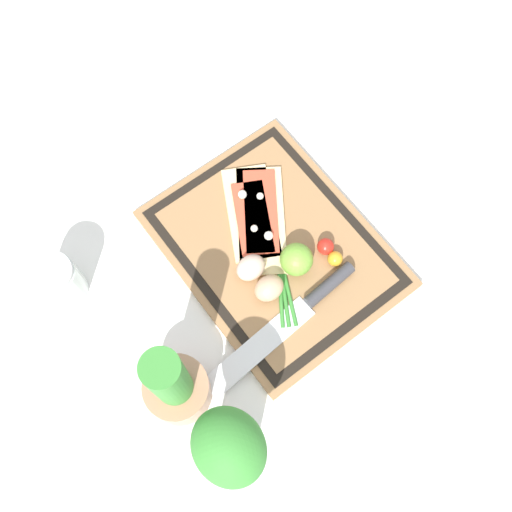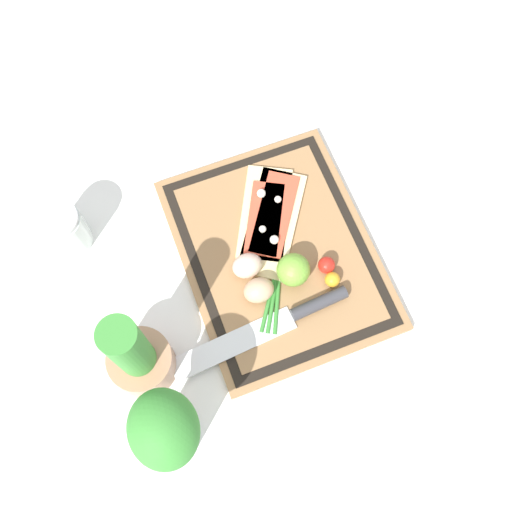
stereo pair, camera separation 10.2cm
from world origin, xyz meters
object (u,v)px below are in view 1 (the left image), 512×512
object	(u,v)px
lime	(296,259)
cherry_tomato_red	(325,246)
knife	(305,306)
pizza_slice_far	(251,213)
egg_brown	(269,288)
pizza_slice_near	(261,218)
egg_pink	(251,268)
herb_pot	(175,386)
sauce_jar	(60,282)
herb_glass	(230,448)
cherry_tomato_yellow	(335,259)

from	to	relation	value
lime	cherry_tomato_red	size ratio (longest dim) A/B	1.93
knife	cherry_tomato_red	size ratio (longest dim) A/B	10.72
pizza_slice_far	egg_brown	size ratio (longest dim) A/B	3.83
pizza_slice_near	knife	size ratio (longest dim) A/B	0.69
cherry_tomato_red	lime	bearing A→B (deg)	82.21
pizza_slice_near	pizza_slice_far	distance (m)	0.02
pizza_slice_far	egg_pink	size ratio (longest dim) A/B	3.83
pizza_slice_near	knife	world-z (taller)	pizza_slice_near
herb_pot	sauce_jar	xyz separation A→B (m)	(0.27, 0.06, -0.04)
pizza_slice_far	cherry_tomato_red	size ratio (longest dim) A/B	6.74
pizza_slice_near	herb_glass	size ratio (longest dim) A/B	1.05
pizza_slice_near	egg_pink	bearing A→B (deg)	132.60
pizza_slice_far	cherry_tomato_yellow	size ratio (longest dim) A/B	7.49
pizza_slice_far	sauce_jar	xyz separation A→B (m)	(0.08, 0.34, 0.02)
egg_pink	lime	world-z (taller)	lime
knife	egg_brown	world-z (taller)	egg_brown
cherry_tomato_yellow	herb_pot	distance (m)	0.35
pizza_slice_near	pizza_slice_far	world-z (taller)	same
egg_pink	herb_pot	distance (m)	0.24
pizza_slice_far	herb_pot	world-z (taller)	herb_pot
pizza_slice_far	knife	xyz separation A→B (m)	(-0.19, 0.03, 0.00)
egg_pink	herb_glass	world-z (taller)	herb_glass
pizza_slice_far	herb_glass	distance (m)	0.42
cherry_tomato_red	sauce_jar	bearing A→B (deg)	61.66
pizza_slice_near	cherry_tomato_yellow	xyz separation A→B (m)	(-0.14, -0.05, 0.01)
herb_glass	lime	bearing A→B (deg)	-55.75
pizza_slice_near	herb_pot	bearing A→B (deg)	119.57
knife	herb_pot	bearing A→B (deg)	87.58
pizza_slice_far	sauce_jar	distance (m)	0.35
egg_brown	pizza_slice_far	bearing A→B (deg)	-25.06
pizza_slice_far	herb_pot	bearing A→B (deg)	123.03
pizza_slice_far	herb_pot	distance (m)	0.34
egg_brown	sauce_jar	bearing A→B (deg)	51.53
egg_brown	sauce_jar	distance (m)	0.35
knife	egg_brown	distance (m)	0.07
knife	cherry_tomato_red	world-z (taller)	cherry_tomato_red
pizza_slice_far	egg_pink	bearing A→B (deg)	142.94
pizza_slice_near	sauce_jar	bearing A→B (deg)	73.61
knife	herb_glass	xyz separation A→B (m)	(-0.11, 0.24, 0.10)
knife	egg_brown	size ratio (longest dim) A/B	6.09
knife	lime	size ratio (longest dim) A/B	5.55
pizza_slice_near	lime	bearing A→B (deg)	176.91
egg_brown	egg_pink	bearing A→B (deg)	3.04
egg_brown	cherry_tomato_red	size ratio (longest dim) A/B	1.76
knife	cherry_tomato_yellow	bearing A→B (deg)	-69.83
lime	egg_pink	bearing A→B (deg)	61.66
lime	pizza_slice_far	bearing A→B (deg)	1.64
egg_brown	sauce_jar	size ratio (longest dim) A/B	0.54
pizza_slice_near	cherry_tomato_yellow	world-z (taller)	cherry_tomato_yellow
pizza_slice_far	sauce_jar	world-z (taller)	sauce_jar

